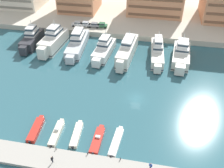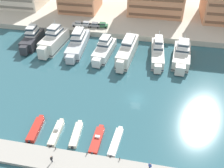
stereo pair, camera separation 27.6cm
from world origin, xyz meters
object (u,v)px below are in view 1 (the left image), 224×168
at_px(yacht_ivory_left, 53,40).
at_px(yacht_white_center_left, 104,49).
at_px(yacht_charcoal_far_left, 32,39).
at_px(motorboat_red_center_left, 98,140).
at_px(pedestrian_near_edge, 52,159).
at_px(car_grey_mid_left, 94,25).
at_px(yacht_ivory_mid_right, 181,55).
at_px(motorboat_red_far_left, 36,129).
at_px(motorboat_cream_mid_left, 77,134).
at_px(car_green_center_left, 102,25).
at_px(pedestrian_mid_deck, 151,166).
at_px(yacht_ivory_center, 127,50).
at_px(motorboat_cream_left, 57,133).
at_px(car_white_far_left, 77,24).
at_px(yacht_silver_mid_left, 77,43).
at_px(motorboat_white_center, 116,142).
at_px(car_silver_left, 85,24).
at_px(yacht_ivory_center_right, 157,51).

xyz_separation_m(yacht_ivory_left, yacht_white_center_left, (17.20, -1.36, -0.65)).
xyz_separation_m(yacht_charcoal_far_left, motorboat_red_center_left, (31.29, -36.18, -1.86)).
bearing_deg(motorboat_red_center_left, yacht_ivory_left, 123.13).
relative_size(yacht_white_center_left, pedestrian_near_edge, 9.61).
bearing_deg(car_grey_mid_left, yacht_ivory_mid_right, -25.21).
bearing_deg(car_grey_mid_left, pedestrian_near_edge, -83.86).
relative_size(motorboat_red_far_left, motorboat_cream_mid_left, 1.02).
height_order(car_green_center_left, pedestrian_mid_deck, car_green_center_left).
relative_size(yacht_ivory_center, pedestrian_mid_deck, 10.93).
height_order(motorboat_cream_left, car_white_far_left, car_white_far_left).
bearing_deg(yacht_charcoal_far_left, yacht_silver_mid_left, 2.08).
height_order(yacht_ivory_center, motorboat_red_far_left, yacht_ivory_center).
xyz_separation_m(yacht_ivory_center, motorboat_red_far_left, (-15.04, -33.85, -2.05)).
distance_m(yacht_white_center_left, pedestrian_near_edge, 41.41).
relative_size(motorboat_red_center_left, car_grey_mid_left, 1.91).
bearing_deg(car_grey_mid_left, car_white_far_left, -178.42).
height_order(yacht_charcoal_far_left, car_white_far_left, yacht_charcoal_far_left).
bearing_deg(motorboat_red_center_left, motorboat_white_center, 1.49).
distance_m(motorboat_red_center_left, car_silver_left, 52.56).
xyz_separation_m(car_green_center_left, pedestrian_mid_deck, (21.48, -55.33, -1.15)).
height_order(yacht_ivory_center, car_green_center_left, yacht_ivory_center).
xyz_separation_m(motorboat_cream_left, motorboat_cream_mid_left, (4.21, 0.58, -0.15)).
bearing_deg(yacht_ivory_mid_right, yacht_ivory_center, -175.95).
bearing_deg(yacht_ivory_center_right, yacht_ivory_center, -169.17).
relative_size(yacht_charcoal_far_left, motorboat_cream_mid_left, 1.99).
bearing_deg(motorboat_cream_left, car_silver_left, 98.60).
relative_size(motorboat_white_center, pedestrian_mid_deck, 4.70).
xyz_separation_m(car_white_far_left, car_grey_mid_left, (6.31, 0.17, 0.00)).
xyz_separation_m(car_grey_mid_left, pedestrian_mid_deck, (24.29, -54.88, -1.15)).
distance_m(yacht_ivory_center_right, car_white_far_left, 32.91).
height_order(yacht_silver_mid_left, car_green_center_left, yacht_silver_mid_left).
distance_m(yacht_white_center_left, car_silver_left, 18.73).
height_order(yacht_ivory_left, yacht_white_center_left, yacht_ivory_left).
bearing_deg(motorboat_white_center, yacht_ivory_center_right, 79.63).
bearing_deg(yacht_ivory_center, motorboat_red_center_left, -92.20).
bearing_deg(car_green_center_left, yacht_ivory_mid_right, -28.10).
xyz_separation_m(yacht_ivory_center, car_silver_left, (-17.74, 15.79, 0.34)).
xyz_separation_m(motorboat_cream_left, car_green_center_left, (-1.39, 50.23, 2.32)).
height_order(yacht_ivory_mid_right, car_white_far_left, yacht_ivory_mid_right).
distance_m(yacht_ivory_left, motorboat_red_center_left, 42.63).
relative_size(yacht_silver_mid_left, pedestrian_mid_deck, 11.57).
height_order(motorboat_red_center_left, car_green_center_left, car_green_center_left).
bearing_deg(motorboat_cream_mid_left, car_green_center_left, 96.44).
bearing_deg(yacht_silver_mid_left, motorboat_cream_mid_left, -73.38).
xyz_separation_m(yacht_white_center_left, motorboat_red_far_left, (-7.66, -34.07, -1.59)).
bearing_deg(car_grey_mid_left, motorboat_cream_mid_left, -80.30).
bearing_deg(car_grey_mid_left, car_silver_left, 177.88).
bearing_deg(car_grey_mid_left, yacht_charcoal_far_left, -143.32).
bearing_deg(car_white_far_left, motorboat_white_center, -64.73).
relative_size(yacht_silver_mid_left, motorboat_red_center_left, 2.56).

